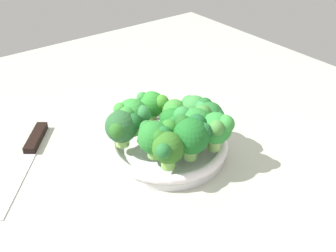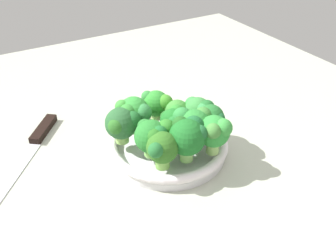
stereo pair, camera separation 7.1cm
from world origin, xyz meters
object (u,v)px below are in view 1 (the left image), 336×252
(broccoli_floret_3, at_px, (167,147))
(broccoli_floret_6, at_px, (192,134))
(broccoli_floret_0, at_px, (210,114))
(broccoli_floret_11, at_px, (194,122))
(broccoli_floret_8, at_px, (175,112))
(broccoli_floret_9, at_px, (195,109))
(broccoli_floret_1, at_px, (174,121))
(broccoli_floret_5, at_px, (156,137))
(broccoli_floret_4, at_px, (132,115))
(broccoli_floret_7, at_px, (217,128))
(broccoli_floret_2, at_px, (153,104))
(bowl, at_px, (168,146))
(broccoli_floret_10, at_px, (123,126))
(knife, at_px, (29,153))

(broccoli_floret_3, xyz_separation_m, broccoli_floret_6, (0.00, 0.05, 0.01))
(broccoli_floret_0, bearing_deg, broccoli_floret_11, -82.19)
(broccoli_floret_8, relative_size, broccoli_floret_9, 0.90)
(broccoli_floret_11, bearing_deg, broccoli_floret_6, -45.83)
(broccoli_floret_6, relative_size, broccoli_floret_9, 1.15)
(broccoli_floret_1, height_order, broccoli_floret_3, broccoli_floret_3)
(broccoli_floret_5, bearing_deg, broccoli_floret_11, 80.56)
(broccoli_floret_4, height_order, broccoli_floret_7, broccoli_floret_7)
(broccoli_floret_2, height_order, broccoli_floret_5, broccoli_floret_5)
(broccoli_floret_2, bearing_deg, broccoli_floret_6, -6.59)
(broccoli_floret_4, height_order, broccoli_floret_6, broccoli_floret_6)
(broccoli_floret_8, bearing_deg, broccoli_floret_7, 7.24)
(broccoli_floret_11, bearing_deg, broccoli_floret_1, -149.55)
(broccoli_floret_1, xyz_separation_m, broccoli_floret_7, (0.08, 0.04, 0.01))
(bowl, relative_size, broccoli_floret_4, 3.10)
(bowl, height_order, broccoli_floret_11, broccoli_floret_11)
(bowl, height_order, broccoli_floret_1, broccoli_floret_1)
(broccoli_floret_0, xyz_separation_m, broccoli_floret_11, (0.01, -0.04, 0.00))
(bowl, bearing_deg, broccoli_floret_1, 65.75)
(broccoli_floret_5, distance_m, broccoli_floret_6, 0.06)
(broccoli_floret_2, distance_m, broccoli_floret_6, 0.15)
(broccoli_floret_4, bearing_deg, broccoli_floret_10, -60.54)
(broccoli_floret_6, distance_m, broccoli_floret_8, 0.10)
(broccoli_floret_0, relative_size, broccoli_floret_6, 0.88)
(broccoli_floret_3, distance_m, broccoli_floret_7, 0.10)
(broccoli_floret_6, height_order, broccoli_floret_10, broccoli_floret_6)
(broccoli_floret_4, bearing_deg, broccoli_floret_1, 44.64)
(broccoli_floret_0, xyz_separation_m, broccoli_floret_8, (-0.06, -0.04, -0.01))
(broccoli_floret_10, distance_m, knife, 0.20)
(broccoli_floret_2, distance_m, broccoli_floret_7, 0.16)
(broccoli_floret_8, relative_size, knife, 0.28)
(broccoli_floret_6, bearing_deg, knife, -135.49)
(broccoli_floret_0, distance_m, broccoli_floret_3, 0.13)
(broccoli_floret_2, xyz_separation_m, broccoli_floret_4, (0.02, -0.06, 0.01))
(broccoli_floret_1, height_order, broccoli_floret_4, broccoli_floret_4)
(broccoli_floret_0, relative_size, broccoli_floret_3, 1.02)
(bowl, xyz_separation_m, broccoli_floret_9, (-0.00, 0.07, 0.06))
(broccoli_floret_1, bearing_deg, broccoli_floret_11, 30.45)
(broccoli_floret_1, distance_m, broccoli_floret_7, 0.09)
(broccoli_floret_4, distance_m, knife, 0.22)
(bowl, xyz_separation_m, broccoli_floret_5, (0.03, -0.05, 0.06))
(bowl, relative_size, broccoli_floret_10, 3.26)
(broccoli_floret_0, height_order, broccoli_floret_5, same)
(broccoli_floret_11, bearing_deg, broccoli_floret_7, 25.05)
(broccoli_floret_1, distance_m, broccoli_floret_2, 0.08)
(bowl, bearing_deg, broccoli_floret_10, -113.72)
(broccoli_floret_3, relative_size, broccoli_floret_5, 0.98)
(broccoli_floret_8, height_order, broccoli_floret_9, broccoli_floret_9)
(broccoli_floret_0, bearing_deg, broccoli_floret_1, -114.59)
(broccoli_floret_4, height_order, broccoli_floret_8, broccoli_floret_4)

